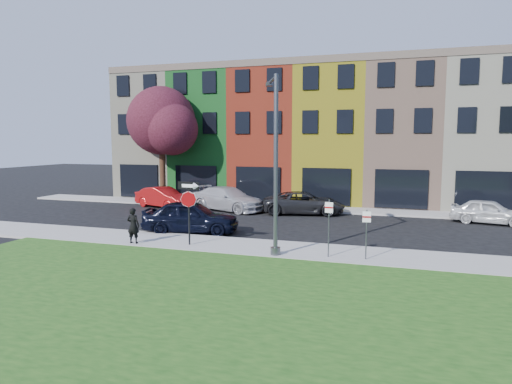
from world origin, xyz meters
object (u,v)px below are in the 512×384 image
(stop_sign, at_px, (189,200))
(man, at_px, (133,226))
(sedan_near, at_px, (191,217))
(street_lamp, at_px, (275,165))

(stop_sign, height_order, man, stop_sign)
(stop_sign, bearing_deg, sedan_near, 118.82)
(sedan_near, bearing_deg, stop_sign, -166.27)
(sedan_near, bearing_deg, man, 150.23)
(stop_sign, xyz_separation_m, sedan_near, (-1.35, 2.94, -1.29))
(stop_sign, distance_m, street_lamp, 4.34)
(stop_sign, xyz_separation_m, street_lamp, (4.02, -0.31, 1.63))
(sedan_near, xyz_separation_m, street_lamp, (5.36, -3.25, 2.91))
(man, bearing_deg, street_lamp, 178.80)
(street_lamp, bearing_deg, stop_sign, 151.98)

